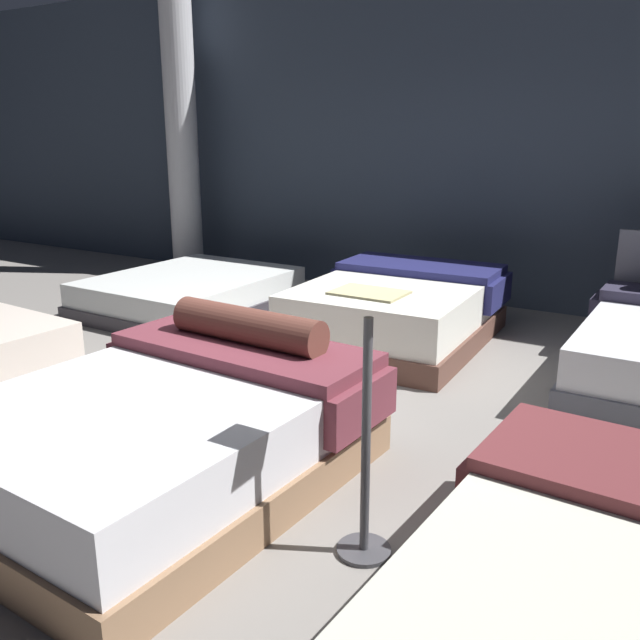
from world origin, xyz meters
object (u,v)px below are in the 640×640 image
Objects in this scene: support_pillar at (182,133)px; bed_3 at (190,293)px; price_sign at (366,457)px; bed_4 at (397,310)px; bed_1 at (169,430)px.

bed_3 is at bearing -47.38° from support_pillar.
bed_3 is at bearing 141.57° from price_sign.
bed_4 is 0.57× the size of support_pillar.
bed_1 is 1.78× the size of price_sign.
price_sign is (1.18, -2.87, 0.19)m from bed_4.
bed_1 is 0.60× the size of support_pillar.
bed_1 is 5.60m from support_pillar.
bed_4 is at bearing 4.09° from bed_3.
bed_1 is 1.18m from price_sign.
bed_1 is 1.03× the size of bed_3.
price_sign is at bearing -37.71° from bed_3.
bed_1 is at bearing 178.05° from price_sign.
bed_4 is 4.03m from support_pillar.
bed_1 reaches higher than bed_4.
bed_3 is 4.41m from price_sign.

